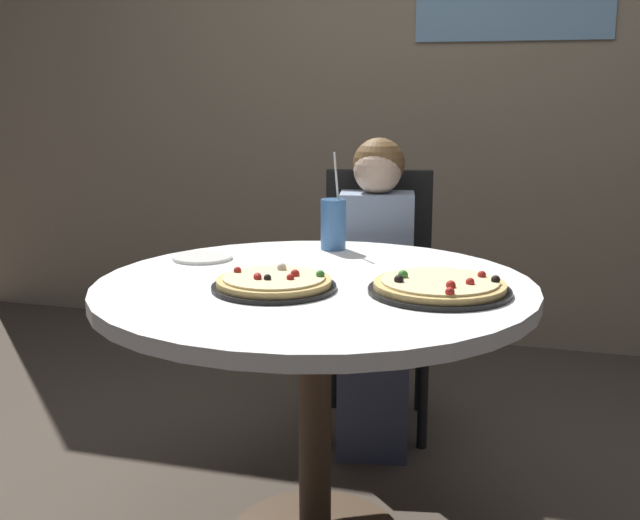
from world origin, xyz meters
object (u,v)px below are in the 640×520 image
object	(u,v)px
plate_small	(202,257)
diner_child	(375,309)
chair_wooden	(377,284)
soda_cup	(333,224)
pizza_veggie	(440,287)
pizza_cheese	(274,283)
dining_table	(315,320)

from	to	relation	value
plate_small	diner_child	bearing A→B (deg)	51.11
chair_wooden	diner_child	world-z (taller)	diner_child
plate_small	soda_cup	bearing A→B (deg)	36.43
pizza_veggie	pizza_cheese	distance (m)	0.42
pizza_veggie	soda_cup	xyz separation A→B (m)	(-0.40, 0.46, 0.06)
chair_wooden	plate_small	distance (m)	0.83
diner_child	plate_small	xyz separation A→B (m)	(-0.42, -0.52, 0.27)
pizza_veggie	plate_small	xyz separation A→B (m)	(-0.74, 0.21, -0.01)
chair_wooden	pizza_cheese	distance (m)	1.02
chair_wooden	plate_small	world-z (taller)	chair_wooden
chair_wooden	soda_cup	size ratio (longest dim) A/B	3.09
diner_child	soda_cup	world-z (taller)	diner_child
chair_wooden	soda_cup	xyz separation A→B (m)	(-0.05, -0.45, 0.30)
dining_table	diner_child	xyz separation A→B (m)	(0.01, 0.71, -0.16)
chair_wooden	plate_small	bearing A→B (deg)	-119.10
dining_table	soda_cup	world-z (taller)	soda_cup
pizza_cheese	soda_cup	world-z (taller)	soda_cup
pizza_veggie	soda_cup	distance (m)	0.61
dining_table	plate_small	xyz separation A→B (m)	(-0.41, 0.19, 0.11)
pizza_veggie	pizza_cheese	xyz separation A→B (m)	(-0.41, -0.08, 0.00)
dining_table	chair_wooden	world-z (taller)	chair_wooden
pizza_veggie	pizza_cheese	size ratio (longest dim) A/B	1.12
diner_child	pizza_veggie	world-z (taller)	diner_child
chair_wooden	soda_cup	world-z (taller)	soda_cup
dining_table	pizza_veggie	size ratio (longest dim) A/B	3.25
chair_wooden	soda_cup	bearing A→B (deg)	-96.47
pizza_cheese	diner_child	bearing A→B (deg)	83.49
pizza_veggie	soda_cup	size ratio (longest dim) A/B	1.17
pizza_veggie	plate_small	size ratio (longest dim) A/B	1.99
pizza_veggie	chair_wooden	bearing A→B (deg)	110.94
diner_child	pizza_veggie	size ratio (longest dim) A/B	3.01
diner_child	pizza_veggie	distance (m)	0.85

